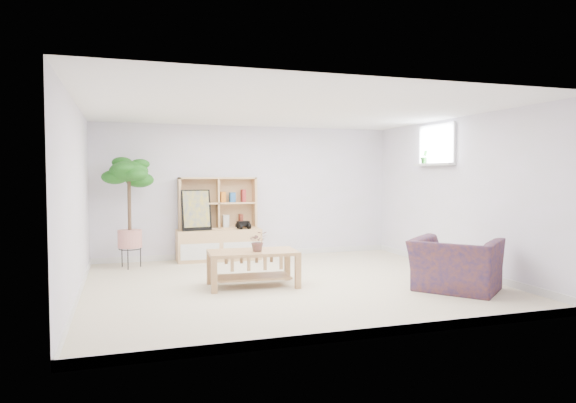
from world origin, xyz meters
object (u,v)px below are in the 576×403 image
object	(u,v)px
armchair	(456,261)
storage_unit	(219,219)
floor_tree	(129,212)
coffee_table	(253,269)

from	to	relation	value
armchair	storage_unit	bearing A→B (deg)	-2.33
armchair	floor_tree	bearing A→B (deg)	13.71
coffee_table	floor_tree	world-z (taller)	floor_tree
storage_unit	coffee_table	size ratio (longest dim) A/B	1.24
storage_unit	armchair	bearing A→B (deg)	-53.07
storage_unit	floor_tree	distance (m)	1.55
coffee_table	armchair	bearing A→B (deg)	-20.35
storage_unit	floor_tree	size ratio (longest dim) A/B	0.81
coffee_table	storage_unit	bearing A→B (deg)	94.82
storage_unit	floor_tree	xyz separation A→B (m)	(-1.51, -0.30, 0.17)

